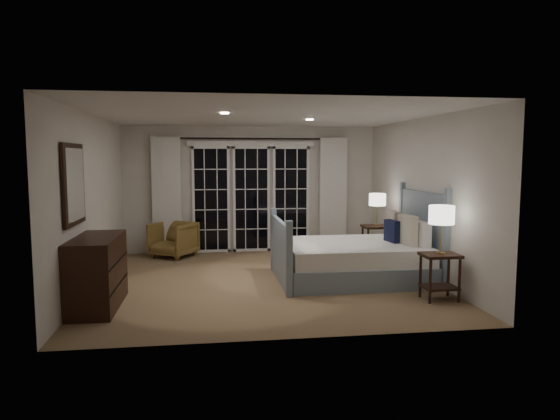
{
  "coord_description": "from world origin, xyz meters",
  "views": [
    {
      "loc": [
        -0.81,
        -7.45,
        1.88
      ],
      "look_at": [
        0.28,
        0.34,
        1.05
      ],
      "focal_mm": 32.0,
      "sensor_mm": 36.0,
      "label": 1
    }
  ],
  "objects": [
    {
      "name": "french_doors",
      "position": [
        0.0,
        2.46,
        1.09
      ],
      "size": [
        2.5,
        0.04,
        2.2
      ],
      "color": "black",
      "rests_on": "wall_back"
    },
    {
      "name": "lamp_right",
      "position": [
        2.16,
        1.14,
        1.12
      ],
      "size": [
        0.3,
        0.3,
        0.58
      ],
      "color": "#AE8E45",
      "rests_on": "nightstand_right"
    },
    {
      "name": "floor",
      "position": [
        0.0,
        0.0,
        0.0
      ],
      "size": [
        5.0,
        5.0,
        0.0
      ],
      "primitive_type": "plane",
      "color": "olive",
      "rests_on": "ground"
    },
    {
      "name": "wall_back",
      "position": [
        0.0,
        2.5,
        1.25
      ],
      "size": [
        5.0,
        0.02,
        2.5
      ],
      "primitive_type": "cube",
      "color": "silver",
      "rests_on": "floor"
    },
    {
      "name": "curtain_rod",
      "position": [
        0.0,
        2.4,
        2.25
      ],
      "size": [
        3.5,
        0.03,
        0.03
      ],
      "primitive_type": "cylinder",
      "rotation": [
        0.0,
        1.57,
        0.0
      ],
      "color": "black",
      "rests_on": "wall_back"
    },
    {
      "name": "nightstand_left",
      "position": [
        2.17,
        -1.35,
        0.41
      ],
      "size": [
        0.48,
        0.38,
        0.62
      ],
      "color": "black",
      "rests_on": "floor"
    },
    {
      "name": "dresser",
      "position": [
        -2.23,
        -1.07,
        0.45
      ],
      "size": [
        0.54,
        1.26,
        0.89
      ],
      "color": "black",
      "rests_on": "floor"
    },
    {
      "name": "curtain_left",
      "position": [
        -1.65,
        2.38,
        1.15
      ],
      "size": [
        0.55,
        0.1,
        2.25
      ],
      "primitive_type": "cube",
      "color": "silver",
      "rests_on": "curtain_rod"
    },
    {
      "name": "wall_left",
      "position": [
        -2.5,
        0.0,
        1.25
      ],
      "size": [
        0.02,
        5.0,
        2.5
      ],
      "primitive_type": "cube",
      "color": "silver",
      "rests_on": "floor"
    },
    {
      "name": "downlight_a",
      "position": [
        0.8,
        0.6,
        2.49
      ],
      "size": [
        0.12,
        0.12,
        0.01
      ],
      "primitive_type": "cylinder",
      "color": "white",
      "rests_on": "ceiling"
    },
    {
      "name": "curtain_right",
      "position": [
        1.65,
        2.38,
        1.15
      ],
      "size": [
        0.55,
        0.1,
        2.25
      ],
      "primitive_type": "cube",
      "color": "silver",
      "rests_on": "curtain_rod"
    },
    {
      "name": "nightstand_right",
      "position": [
        2.16,
        1.14,
        0.43
      ],
      "size": [
        0.51,
        0.41,
        0.66
      ],
      "color": "black",
      "rests_on": "floor"
    },
    {
      "name": "mirror",
      "position": [
        -2.47,
        -1.07,
        1.55
      ],
      "size": [
        0.05,
        0.85,
        1.0
      ],
      "color": "black",
      "rests_on": "wall_left"
    },
    {
      "name": "lamp_left",
      "position": [
        2.17,
        -1.35,
        1.13
      ],
      "size": [
        0.33,
        0.33,
        0.64
      ],
      "color": "#AE8E45",
      "rests_on": "nightstand_left"
    },
    {
      "name": "bed",
      "position": [
        1.41,
        -0.1,
        0.34
      ],
      "size": [
        2.31,
        1.66,
        1.35
      ],
      "color": "gray",
      "rests_on": "floor"
    },
    {
      "name": "armchair",
      "position": [
        -1.52,
        2.07,
        0.33
      ],
      "size": [
        1.0,
        1.0,
        0.67
      ],
      "primitive_type": "imported",
      "rotation": [
        0.0,
        0.0,
        -0.58
      ],
      "color": "brown",
      "rests_on": "floor"
    },
    {
      "name": "wall_front",
      "position": [
        0.0,
        -2.5,
        1.25
      ],
      "size": [
        5.0,
        0.02,
        2.5
      ],
      "primitive_type": "cube",
      "color": "silver",
      "rests_on": "floor"
    },
    {
      "name": "ceiling",
      "position": [
        0.0,
        0.0,
        2.5
      ],
      "size": [
        5.0,
        5.0,
        0.0
      ],
      "primitive_type": "plane",
      "rotation": [
        3.14,
        0.0,
        0.0
      ],
      "color": "silver",
      "rests_on": "wall_back"
    },
    {
      "name": "downlight_b",
      "position": [
        -0.6,
        -0.4,
        2.49
      ],
      "size": [
        0.12,
        0.12,
        0.01
      ],
      "primitive_type": "cylinder",
      "color": "white",
      "rests_on": "ceiling"
    },
    {
      "name": "wall_right",
      "position": [
        2.5,
        0.0,
        1.25
      ],
      "size": [
        0.02,
        5.0,
        2.5
      ],
      "primitive_type": "cube",
      "color": "silver",
      "rests_on": "floor"
    }
  ]
}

